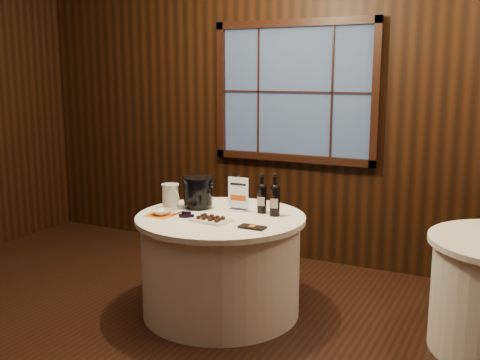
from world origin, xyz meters
The scene contains 12 objects.
back_wall centered at (0.00, 2.48, 1.54)m, with size 6.00×0.10×3.00m.
main_table centered at (0.00, 1.00, 0.39)m, with size 1.28×1.28×0.77m.
sign_stand centered at (0.05, 1.19, 0.86)m, with size 0.17×0.08×0.27m.
port_bottle_left centered at (0.24, 1.22, 0.90)m, with size 0.07×0.08×0.30m.
port_bottle_right centered at (0.37, 1.18, 0.91)m, with size 0.08×0.09×0.32m.
ice_bucket centered at (-0.27, 1.13, 0.90)m, with size 0.25×0.25×0.25m.
chocolate_plate centered at (0.02, 0.82, 0.79)m, with size 0.30×0.22×0.04m.
chocolate_box centered at (0.37, 0.79, 0.78)m, with size 0.19×0.09×0.02m, color black.
grape_bunch centered at (-0.20, 0.82, 0.79)m, with size 0.19×0.10×0.04m.
glass_pitcher centered at (-0.45, 1.00, 0.87)m, with size 0.18×0.14×0.20m.
orange_napkin centered at (-0.40, 0.81, 0.77)m, with size 0.20×0.20×0.00m, color orange.
cracker_bowl centered at (-0.40, 0.81, 0.79)m, with size 0.14×0.14×0.04m, color white.
Camera 1 is at (1.99, -2.59, 1.82)m, focal length 42.00 mm.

